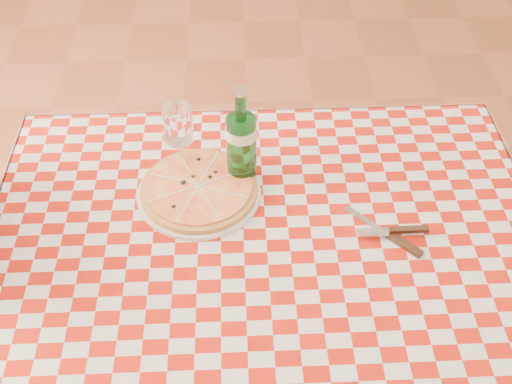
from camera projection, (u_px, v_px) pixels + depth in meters
dining_table at (265, 255)px, 1.56m from camera, size 1.20×0.80×0.75m
tablecloth at (266, 229)px, 1.49m from camera, size 1.30×0.90×0.01m
pizza_plate at (199, 189)px, 1.55m from camera, size 0.40×0.40×0.04m
water_bottle at (241, 136)px, 1.51m from camera, size 0.10×0.10×0.27m
wine_glass at (180, 138)px, 1.58m from camera, size 0.08×0.08×0.18m
cutlery at (388, 232)px, 1.46m from camera, size 0.28×0.26×0.03m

